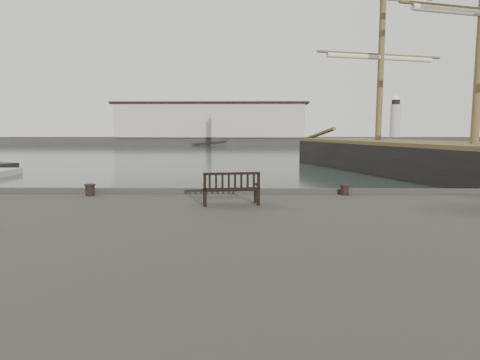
% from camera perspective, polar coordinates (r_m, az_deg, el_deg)
% --- Properties ---
extents(ground, '(400.00, 400.00, 0.00)m').
position_cam_1_polar(ground, '(16.32, -3.03, -7.13)').
color(ground, black).
rests_on(ground, ground).
extents(breakwater, '(140.00, 9.50, 12.20)m').
position_cam_1_polar(breakwater, '(107.96, -2.12, 6.96)').
color(breakwater, '#383530').
rests_on(breakwater, ground).
extents(bench, '(1.84, 0.88, 1.01)m').
position_cam_1_polar(bench, '(13.39, -1.20, -1.97)').
color(bench, black).
rests_on(bench, quay).
extents(bollard_left, '(0.51, 0.51, 0.41)m').
position_cam_1_polar(bollard_left, '(16.19, -19.37, -1.25)').
color(bollard_left, black).
rests_on(bollard_left, quay).
extents(bollard_right, '(0.45, 0.45, 0.38)m').
position_cam_1_polar(bollard_right, '(15.86, 13.79, -1.28)').
color(bollard_right, black).
rests_on(bollard_right, quay).
extents(tall_ship_main, '(20.81, 43.55, 32.19)m').
position_cam_1_polar(tall_ship_main, '(35.92, 28.56, 0.98)').
color(tall_ship_main, black).
rests_on(tall_ship_main, ground).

